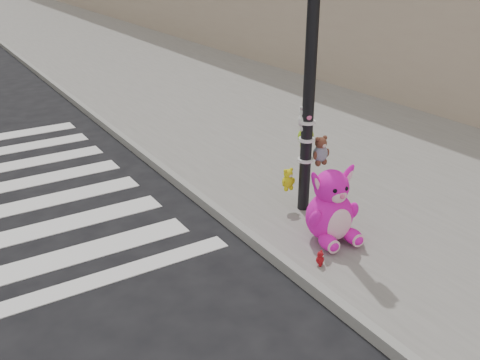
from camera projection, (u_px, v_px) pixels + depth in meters
ground at (205, 357)px, 5.12m from camera, size 120.00×120.00×0.00m
sidewalk_near at (191, 81)px, 15.28m from camera, size 7.00×80.00×0.14m
curb_edge at (70, 98)px, 13.61m from camera, size 0.12×80.00×0.15m
signal_pole at (310, 96)px, 7.09m from camera, size 0.68×0.50×4.00m
pink_bunny at (331, 210)px, 6.75m from camera, size 0.71×0.80×1.01m
red_teddy at (320, 258)px, 6.30m from camera, size 0.16×0.15×0.19m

